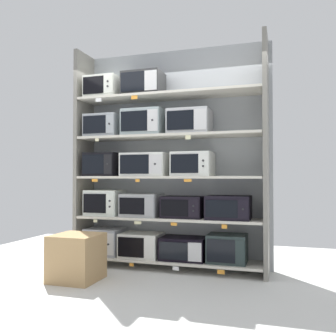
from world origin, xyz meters
TOP-DOWN VIEW (x-y plane):
  - ground at (0.00, -1.00)m, footprint 6.29×6.00m
  - back_panel at (0.00, 0.25)m, footprint 2.49×0.04m
  - upright_left at (-1.18, 0.00)m, footprint 0.05×0.46m
  - upright_right at (1.18, 0.00)m, footprint 0.05×0.46m
  - shelf_0 at (0.00, 0.00)m, footprint 2.29×0.46m
  - microwave_0 at (-0.86, -0.00)m, footprint 0.45×0.40m
  - microwave_1 at (-0.35, -0.00)m, footprint 0.50×0.40m
  - microwave_2 at (0.20, -0.00)m, footprint 0.54×0.38m
  - microwave_3 at (0.73, -0.00)m, footprint 0.45×0.36m
  - price_tag_0 at (-0.89, -0.23)m, footprint 0.08×0.00m
  - price_tag_1 at (-0.39, -0.23)m, footprint 0.05×0.00m
  - price_tag_2 at (0.17, -0.23)m, footprint 0.07×0.00m
  - price_tag_3 at (0.69, -0.23)m, footprint 0.08×0.00m
  - shelf_1 at (0.00, 0.00)m, footprint 2.29×0.46m
  - microwave_4 at (-0.86, -0.00)m, footprint 0.45×0.38m
  - microwave_5 at (-0.35, -0.00)m, footprint 0.47×0.40m
  - microwave_6 at (0.19, -0.00)m, footprint 0.49×0.35m
  - microwave_7 at (0.75, -0.00)m, footprint 0.51×0.41m
  - price_tag_4 at (-0.87, -0.23)m, footprint 0.05×0.00m
  - price_tag_5 at (-0.31, -0.23)m, footprint 0.09×0.00m
  - price_tag_6 at (0.14, -0.23)m, footprint 0.07×0.00m
  - price_tag_7 at (0.73, -0.23)m, footprint 0.06×0.00m
  - shelf_2 at (0.00, 0.00)m, footprint 2.29×0.46m
  - microwave_8 at (-0.87, -0.00)m, footprint 0.43×0.44m
  - microwave_9 at (-0.29, -0.00)m, footprint 0.57×0.44m
  - microwave_10 at (0.32, -0.00)m, footprint 0.47×0.44m
  - price_tag_8 at (-0.88, -0.23)m, footprint 0.08×0.00m
  - price_tag_9 at (-0.31, -0.23)m, footprint 0.05×0.00m
  - price_tag_10 at (0.31, -0.23)m, footprint 0.09×0.00m
  - shelf_3 at (0.00, 0.00)m, footprint 2.29×0.46m
  - microwave_11 at (-0.86, -0.00)m, footprint 0.45×0.42m
  - microwave_12 at (-0.31, -0.00)m, footprint 0.51×0.43m
  - microwave_13 at (0.28, -0.00)m, footprint 0.50×0.38m
  - price_tag_11 at (-0.86, -0.23)m, footprint 0.05×0.00m
  - price_tag_12 at (0.32, -0.23)m, footprint 0.06×0.00m
  - shelf_4 at (0.00, 0.00)m, footprint 2.29×0.46m
  - microwave_14 at (-0.87, -0.00)m, footprint 0.43×0.43m
  - microwave_15 at (-0.33, -0.00)m, footprint 0.50×0.36m
  - price_tag_13 at (-0.84, -0.23)m, footprint 0.08×0.00m
  - price_tag_14 at (-0.35, -0.23)m, footprint 0.08×0.00m
  - shipping_carton at (-0.80, -0.78)m, footprint 0.49×0.49m

SIDE VIEW (x-z plane):
  - ground at x=0.00m, z-range -0.02..0.00m
  - price_tag_3 at x=0.69m, z-range 0.05..0.09m
  - price_tag_2 at x=0.17m, z-range 0.05..0.09m
  - price_tag_1 at x=-0.39m, z-range 0.06..0.09m
  - price_tag_0 at x=-0.89m, z-range 0.06..0.09m
  - shelf_0 at x=0.00m, z-range 0.10..0.13m
  - shipping_carton at x=-0.80m, z-range 0.00..0.50m
  - microwave_2 at x=0.20m, z-range 0.13..0.40m
  - microwave_1 at x=-0.35m, z-range 0.13..0.43m
  - microwave_3 at x=0.73m, z-range 0.13..0.46m
  - microwave_0 at x=-0.86m, z-range 0.13..0.46m
  - price_tag_7 at x=0.73m, z-range 0.55..0.60m
  - price_tag_6 at x=0.14m, z-range 0.56..0.60m
  - price_tag_5 at x=-0.31m, z-range 0.56..0.60m
  - price_tag_4 at x=-0.87m, z-range 0.56..0.60m
  - shelf_1 at x=0.00m, z-range 0.60..0.63m
  - microwave_6 at x=0.19m, z-range 0.63..0.89m
  - microwave_7 at x=0.75m, z-range 0.63..0.91m
  - microwave_5 at x=-0.35m, z-range 0.63..0.92m
  - microwave_4 at x=-0.86m, z-range 0.63..0.96m
  - price_tag_9 at x=-0.31m, z-range 1.07..1.11m
  - price_tag_8 at x=-0.88m, z-range 1.07..1.11m
  - price_tag_10 at x=0.31m, z-range 1.07..1.11m
  - shelf_2 at x=0.00m, z-range 1.11..1.14m
  - microwave_9 at x=-0.29m, z-range 1.14..1.43m
  - microwave_10 at x=0.32m, z-range 1.14..1.43m
  - microwave_8 at x=-0.87m, z-range 1.14..1.44m
  - back_panel at x=0.00m, z-range 0.00..2.78m
  - upright_left at x=-1.18m, z-range 0.00..2.78m
  - upright_right at x=1.18m, z-range 0.00..2.78m
  - price_tag_12 at x=0.32m, z-range 1.56..1.61m
  - price_tag_11 at x=-0.86m, z-range 1.58..1.61m
  - shelf_3 at x=0.00m, z-range 1.62..1.65m
  - microwave_11 at x=-0.86m, z-range 1.65..1.94m
  - microwave_13 at x=0.28m, z-range 1.65..1.95m
  - microwave_12 at x=-0.31m, z-range 1.65..1.97m
  - price_tag_13 at x=-0.84m, z-range 2.07..2.12m
  - price_tag_14 at x=-0.35m, z-range 2.07..2.12m
  - shelf_4 at x=0.00m, z-range 2.12..2.15m
  - microwave_14 at x=-0.87m, z-range 2.15..2.43m
  - microwave_15 at x=-0.33m, z-range 2.15..2.45m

